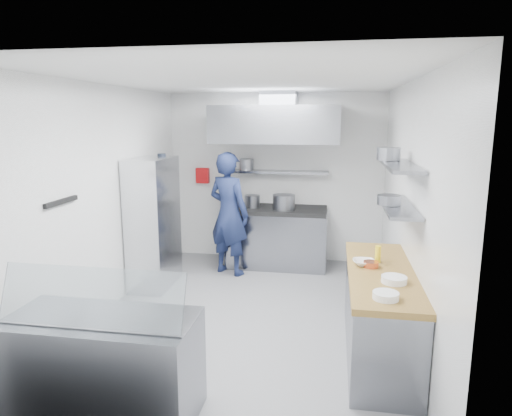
% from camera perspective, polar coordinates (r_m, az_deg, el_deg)
% --- Properties ---
extents(floor, '(5.00, 5.00, 0.00)m').
position_cam_1_polar(floor, '(5.72, -1.05, -13.56)').
color(floor, slate).
rests_on(floor, ground).
extents(ceiling, '(5.00, 5.00, 0.00)m').
position_cam_1_polar(ceiling, '(5.21, -1.16, 15.66)').
color(ceiling, silver).
rests_on(ceiling, wall_back).
extents(wall_back, '(3.60, 2.80, 0.02)m').
position_cam_1_polar(wall_back, '(7.73, 2.39, 3.80)').
color(wall_back, white).
rests_on(wall_back, floor).
extents(wall_front, '(3.60, 2.80, 0.02)m').
position_cam_1_polar(wall_front, '(2.95, -10.36, -8.72)').
color(wall_front, white).
rests_on(wall_front, floor).
extents(wall_left, '(2.80, 5.00, 0.02)m').
position_cam_1_polar(wall_left, '(5.89, -18.56, 0.89)').
color(wall_left, white).
rests_on(wall_left, floor).
extents(wall_right, '(2.80, 5.00, 0.02)m').
position_cam_1_polar(wall_right, '(5.26, 18.54, -0.30)').
color(wall_right, white).
rests_on(wall_right, floor).
extents(gas_range, '(1.60, 0.80, 0.90)m').
position_cam_1_polar(gas_range, '(7.51, 2.69, -3.82)').
color(gas_range, gray).
rests_on(gas_range, floor).
extents(cooktop, '(1.57, 0.78, 0.06)m').
position_cam_1_polar(cooktop, '(7.40, 2.73, -0.23)').
color(cooktop, black).
rests_on(cooktop, gas_range).
extents(stock_pot_left, '(0.25, 0.25, 0.20)m').
position_cam_1_polar(stock_pot_left, '(7.44, -0.48, 0.86)').
color(stock_pot_left, slate).
rests_on(stock_pot_left, cooktop).
extents(stock_pot_mid, '(0.35, 0.35, 0.24)m').
position_cam_1_polar(stock_pot_mid, '(7.26, 3.50, 0.75)').
color(stock_pot_mid, slate).
rests_on(stock_pot_mid, cooktop).
extents(over_range_shelf, '(1.60, 0.30, 0.04)m').
position_cam_1_polar(over_range_shelf, '(7.54, 3.00, 4.53)').
color(over_range_shelf, gray).
rests_on(over_range_shelf, wall_back).
extents(shelf_pot_a, '(0.24, 0.24, 0.18)m').
position_cam_1_polar(shelf_pot_a, '(7.68, -1.19, 5.48)').
color(shelf_pot_a, slate).
rests_on(shelf_pot_a, over_range_shelf).
extents(extractor_hood, '(1.90, 1.15, 0.55)m').
position_cam_1_polar(extractor_hood, '(7.08, 2.66, 10.42)').
color(extractor_hood, gray).
rests_on(extractor_hood, wall_back).
extents(hood_duct, '(0.55, 0.55, 0.24)m').
position_cam_1_polar(hood_duct, '(7.31, 2.91, 13.42)').
color(hood_duct, slate).
rests_on(hood_duct, extractor_hood).
extents(red_firebox, '(0.22, 0.10, 0.26)m').
position_cam_1_polar(red_firebox, '(7.92, -6.69, 4.06)').
color(red_firebox, '#B00E11').
rests_on(red_firebox, wall_back).
extents(chef, '(0.82, 0.70, 1.90)m').
position_cam_1_polar(chef, '(7.01, -3.42, -0.71)').
color(chef, '#151E40').
rests_on(chef, floor).
extents(wire_rack, '(0.50, 0.90, 1.85)m').
position_cam_1_polar(wire_rack, '(6.65, -12.70, -1.85)').
color(wire_rack, silver).
rests_on(wire_rack, floor).
extents(rack_bin_a, '(0.15, 0.19, 0.17)m').
position_cam_1_polar(rack_bin_a, '(6.83, -12.10, -2.55)').
color(rack_bin_a, white).
rests_on(rack_bin_a, wire_rack).
extents(rack_bin_b, '(0.13, 0.16, 0.15)m').
position_cam_1_polar(rack_bin_b, '(6.95, -11.54, 1.92)').
color(rack_bin_b, yellow).
rests_on(rack_bin_b, wire_rack).
extents(rack_jar, '(0.12, 0.12, 0.18)m').
position_cam_1_polar(rack_jar, '(6.76, -11.70, 5.92)').
color(rack_jar, black).
rests_on(rack_jar, wire_rack).
extents(knife_strip, '(0.04, 0.55, 0.05)m').
position_cam_1_polar(knife_strip, '(5.09, -23.17, 0.73)').
color(knife_strip, black).
rests_on(knife_strip, wall_left).
extents(prep_counter_base, '(0.62, 2.00, 0.84)m').
position_cam_1_polar(prep_counter_base, '(4.94, 15.11, -12.78)').
color(prep_counter_base, gray).
rests_on(prep_counter_base, floor).
extents(prep_counter_top, '(0.65, 2.04, 0.06)m').
position_cam_1_polar(prep_counter_top, '(4.78, 15.39, -7.84)').
color(prep_counter_top, olive).
rests_on(prep_counter_top, prep_counter_base).
extents(plate_stack_a, '(0.22, 0.22, 0.06)m').
position_cam_1_polar(plate_stack_a, '(4.05, 15.91, -10.49)').
color(plate_stack_a, white).
rests_on(plate_stack_a, prep_counter_top).
extents(plate_stack_b, '(0.23, 0.23, 0.06)m').
position_cam_1_polar(plate_stack_b, '(4.44, 16.87, -8.56)').
color(plate_stack_b, white).
rests_on(plate_stack_b, prep_counter_top).
extents(copper_pan, '(0.15, 0.15, 0.06)m').
position_cam_1_polar(copper_pan, '(4.82, 14.18, -6.84)').
color(copper_pan, '#D3613B').
rests_on(copper_pan, prep_counter_top).
extents(squeeze_bottle, '(0.06, 0.06, 0.18)m').
position_cam_1_polar(squeeze_bottle, '(4.98, 15.00, -5.59)').
color(squeeze_bottle, yellow).
rests_on(squeeze_bottle, prep_counter_top).
extents(mixing_bowl, '(0.25, 0.25, 0.06)m').
position_cam_1_polar(mixing_bowl, '(4.87, 13.32, -6.65)').
color(mixing_bowl, white).
rests_on(mixing_bowl, prep_counter_top).
extents(wall_shelf_lower, '(0.30, 1.30, 0.04)m').
position_cam_1_polar(wall_shelf_lower, '(4.93, 17.29, 0.22)').
color(wall_shelf_lower, gray).
rests_on(wall_shelf_lower, wall_right).
extents(wall_shelf_upper, '(0.30, 1.30, 0.04)m').
position_cam_1_polar(wall_shelf_upper, '(4.87, 17.58, 5.08)').
color(wall_shelf_upper, gray).
rests_on(wall_shelf_upper, wall_right).
extents(shelf_pot_c, '(0.24, 0.24, 0.10)m').
position_cam_1_polar(shelf_pot_c, '(4.87, 16.30, 0.98)').
color(shelf_pot_c, slate).
rests_on(shelf_pot_c, wall_shelf_lower).
extents(shelf_pot_d, '(0.25, 0.25, 0.14)m').
position_cam_1_polar(shelf_pot_d, '(5.23, 16.25, 6.53)').
color(shelf_pot_d, slate).
rests_on(shelf_pot_d, wall_shelf_upper).
extents(display_case, '(1.50, 0.70, 0.85)m').
position_cam_1_polar(display_case, '(4.08, -18.45, -18.31)').
color(display_case, gray).
rests_on(display_case, floor).
extents(display_glass, '(1.47, 0.19, 0.42)m').
position_cam_1_polar(display_glass, '(3.71, -19.95, -10.42)').
color(display_glass, silver).
rests_on(display_glass, display_case).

